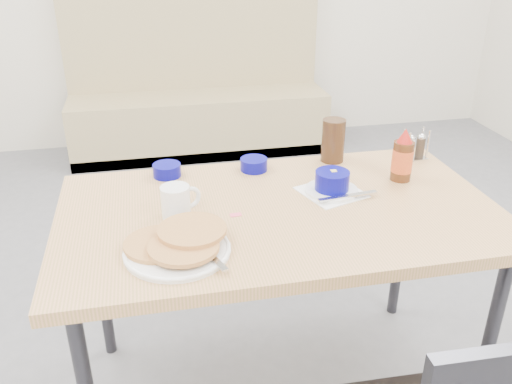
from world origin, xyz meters
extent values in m
cube|color=tan|center=(0.00, 2.72, 0.23)|extent=(1.90, 0.55, 0.45)
cube|color=tan|center=(0.00, 2.94, 0.72)|extent=(1.90, 0.12, 1.00)
cube|color=#2D2D33|center=(0.00, 2.72, 0.04)|extent=(1.90, 0.55, 0.08)
cube|color=tan|center=(0.00, 0.25, 0.74)|extent=(1.40, 0.80, 0.04)
cylinder|color=#2D2D33|center=(0.62, -0.07, 0.36)|extent=(0.04, 0.04, 0.72)
cylinder|color=#2D2D33|center=(-0.62, 0.57, 0.36)|extent=(0.04, 0.04, 0.72)
cylinder|color=#2D2D33|center=(0.62, 0.57, 0.36)|extent=(0.04, 0.04, 0.72)
cylinder|color=white|center=(-0.34, 0.05, 0.77)|extent=(0.29, 0.29, 0.01)
cylinder|color=tan|center=(-0.39, 0.07, 0.78)|extent=(0.20, 0.20, 0.01)
cylinder|color=tan|center=(-0.32, 0.02, 0.79)|extent=(0.20, 0.20, 0.01)
cylinder|color=tan|center=(-0.29, 0.09, 0.81)|extent=(0.20, 0.20, 0.01)
cube|color=silver|center=(-0.25, -0.03, 0.78)|extent=(0.06, 0.13, 0.01)
cylinder|color=white|center=(-0.33, 0.26, 0.81)|extent=(0.09, 0.09, 0.10)
cylinder|color=black|center=(-0.33, 0.26, 0.86)|extent=(0.08, 0.08, 0.00)
torus|color=white|center=(-0.28, 0.28, 0.81)|extent=(0.08, 0.04, 0.07)
cube|color=white|center=(0.20, 0.32, 0.76)|extent=(0.24, 0.24, 0.00)
cylinder|color=white|center=(0.20, 0.32, 0.77)|extent=(0.18, 0.18, 0.01)
cylinder|color=#050575|center=(0.20, 0.32, 0.81)|extent=(0.12, 0.12, 0.06)
cylinder|color=white|center=(0.20, 0.32, 0.83)|extent=(0.10, 0.10, 0.01)
cube|color=#F4DB60|center=(0.20, 0.33, 0.84)|extent=(0.02, 0.02, 0.01)
cube|color=silver|center=(0.23, 0.26, 0.78)|extent=(0.21, 0.04, 0.01)
cylinder|color=#050575|center=(-0.34, 0.57, 0.78)|extent=(0.10, 0.10, 0.05)
cylinder|color=#050575|center=(-0.02, 0.56, 0.78)|extent=(0.10, 0.10, 0.04)
cylinder|color=#341F10|center=(0.29, 0.59, 0.84)|extent=(0.12, 0.12, 0.16)
cube|color=silver|center=(0.61, 0.54, 0.76)|extent=(0.10, 0.07, 0.00)
cylinder|color=silver|center=(0.57, 0.52, 0.82)|extent=(0.01, 0.01, 0.11)
cylinder|color=silver|center=(0.65, 0.53, 0.82)|extent=(0.01, 0.01, 0.11)
cylinder|color=silver|center=(0.57, 0.56, 0.82)|extent=(0.01, 0.01, 0.11)
cylinder|color=silver|center=(0.65, 0.57, 0.82)|extent=(0.01, 0.01, 0.11)
cylinder|color=silver|center=(0.59, 0.54, 0.80)|extent=(0.03, 0.03, 0.08)
cylinder|color=#3F3326|center=(0.63, 0.55, 0.80)|extent=(0.03, 0.03, 0.08)
cylinder|color=#47230F|center=(0.47, 0.38, 0.83)|extent=(0.07, 0.07, 0.14)
cylinder|color=orange|center=(0.47, 0.38, 0.83)|extent=(0.07, 0.07, 0.08)
cone|color=red|center=(0.47, 0.38, 0.93)|extent=(0.05, 0.05, 0.05)
cube|color=#F4516E|center=(-0.15, 0.23, 0.76)|extent=(0.04, 0.02, 0.00)
camera|label=1|loc=(-0.39, -1.23, 1.57)|focal=38.00mm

